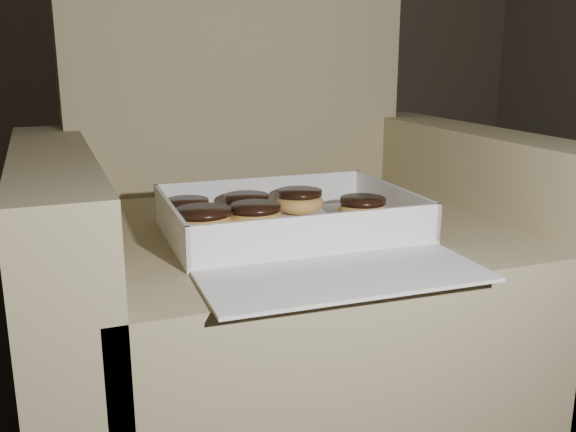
# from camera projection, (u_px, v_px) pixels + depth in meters

# --- Properties ---
(armchair) EXTENTS (0.89, 0.75, 0.92)m
(armchair) POSITION_uv_depth(u_px,v_px,m) (281.00, 275.00, 1.19)
(armchair) COLOR tan
(armchair) RESTS_ON floor
(bakery_box) EXTENTS (0.39, 0.46, 0.07)m
(bakery_box) POSITION_uv_depth(u_px,v_px,m) (299.00, 231.00, 0.99)
(bakery_box) COLOR white
(bakery_box) RESTS_ON armchair
(donut_a) EXTENTS (0.09, 0.09, 0.04)m
(donut_a) POSITION_uv_depth(u_px,v_px,m) (256.00, 217.00, 1.00)
(donut_a) COLOR #ECAA52
(donut_a) RESTS_ON bakery_box
(donut_b) EXTENTS (0.08, 0.08, 0.04)m
(donut_b) POSITION_uv_depth(u_px,v_px,m) (300.00, 201.00, 1.11)
(donut_b) COLOR #ECAA52
(donut_b) RESTS_ON bakery_box
(donut_c) EXTENTS (0.08, 0.08, 0.04)m
(donut_c) POSITION_uv_depth(u_px,v_px,m) (363.00, 209.00, 1.06)
(donut_c) COLOR #ECAA52
(donut_c) RESTS_ON bakery_box
(donut_d) EXTENTS (0.08, 0.08, 0.04)m
(donut_d) POSITION_uv_depth(u_px,v_px,m) (187.00, 210.00, 1.05)
(donut_d) COLOR #ECAA52
(donut_d) RESTS_ON bakery_box
(donut_e) EXTENTS (0.09, 0.09, 0.05)m
(donut_e) POSITION_uv_depth(u_px,v_px,m) (203.00, 222.00, 0.97)
(donut_e) COLOR #ECAA52
(donut_e) RESTS_ON bakery_box
(donut_f) EXTENTS (0.08, 0.08, 0.04)m
(donut_f) POSITION_uv_depth(u_px,v_px,m) (247.00, 206.00, 1.08)
(donut_f) COLOR #ECAA52
(donut_f) RESTS_ON bakery_box
(crumb_a) EXTENTS (0.01, 0.01, 0.00)m
(crumb_a) POSITION_uv_depth(u_px,v_px,m) (305.00, 232.00, 0.99)
(crumb_a) COLOR black
(crumb_a) RESTS_ON bakery_box
(crumb_b) EXTENTS (0.01, 0.01, 0.00)m
(crumb_b) POSITION_uv_depth(u_px,v_px,m) (297.00, 247.00, 0.92)
(crumb_b) COLOR black
(crumb_b) RESTS_ON bakery_box
(crumb_c) EXTENTS (0.01, 0.01, 0.00)m
(crumb_c) POSITION_uv_depth(u_px,v_px,m) (303.00, 230.00, 1.01)
(crumb_c) COLOR black
(crumb_c) RESTS_ON bakery_box
(crumb_d) EXTENTS (0.01, 0.01, 0.00)m
(crumb_d) POSITION_uv_depth(u_px,v_px,m) (219.00, 237.00, 0.97)
(crumb_d) COLOR black
(crumb_d) RESTS_ON bakery_box
(crumb_e) EXTENTS (0.01, 0.01, 0.00)m
(crumb_e) POSITION_uv_depth(u_px,v_px,m) (253.00, 246.00, 0.93)
(crumb_e) COLOR black
(crumb_e) RESTS_ON bakery_box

